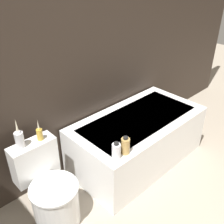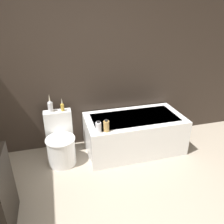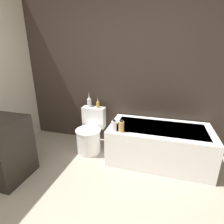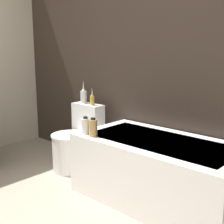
{
  "view_description": "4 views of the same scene",
  "coord_description": "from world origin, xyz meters",
  "px_view_note": "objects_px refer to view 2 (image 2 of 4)",
  "views": [
    {
      "loc": [
        -1.06,
        0.18,
        2.04
      ],
      "look_at": [
        0.34,
        1.64,
        0.85
      ],
      "focal_mm": 42.0,
      "sensor_mm": 36.0,
      "label": 1
    },
    {
      "loc": [
        -0.34,
        -1.08,
        2.03
      ],
      "look_at": [
        0.37,
        1.51,
        0.79
      ],
      "focal_mm": 35.0,
      "sensor_mm": 36.0,
      "label": 2
    },
    {
      "loc": [
        0.75,
        -0.77,
        1.63
      ],
      "look_at": [
        0.09,
        1.54,
        0.79
      ],
      "focal_mm": 28.0,
      "sensor_mm": 36.0,
      "label": 3
    },
    {
      "loc": [
        2.23,
        -0.47,
        1.36
      ],
      "look_at": [
        0.38,
        1.52,
        0.78
      ],
      "focal_mm": 50.0,
      "sensor_mm": 36.0,
      "label": 4
    }
  ],
  "objects_px": {
    "shampoo_bottle_tall": "(98,127)",
    "vase_gold": "(50,106)",
    "vase_silver": "(62,107)",
    "bathtub": "(134,133)",
    "toilet": "(61,143)",
    "shampoo_bottle_short": "(106,126)"
  },
  "relations": [
    {
      "from": "bathtub",
      "to": "toilet",
      "type": "height_order",
      "value": "toilet"
    },
    {
      "from": "toilet",
      "to": "vase_silver",
      "type": "xyz_separation_m",
      "value": [
        0.08,
        0.19,
        0.49
      ]
    },
    {
      "from": "vase_gold",
      "to": "bathtub",
      "type": "bearing_deg",
      "value": -10.03
    },
    {
      "from": "bathtub",
      "to": "toilet",
      "type": "xyz_separation_m",
      "value": [
        -1.13,
        -0.0,
        0.01
      ]
    },
    {
      "from": "vase_gold",
      "to": "shampoo_bottle_tall",
      "type": "relative_size",
      "value": 1.61
    },
    {
      "from": "toilet",
      "to": "vase_silver",
      "type": "height_order",
      "value": "vase_silver"
    },
    {
      "from": "shampoo_bottle_tall",
      "to": "vase_gold",
      "type": "bearing_deg",
      "value": 138.99
    },
    {
      "from": "bathtub",
      "to": "vase_silver",
      "type": "distance_m",
      "value": 1.17
    },
    {
      "from": "bathtub",
      "to": "shampoo_bottle_short",
      "type": "relative_size",
      "value": 8.64
    },
    {
      "from": "vase_gold",
      "to": "shampoo_bottle_tall",
      "type": "xyz_separation_m",
      "value": [
        0.59,
        -0.51,
        -0.16
      ]
    },
    {
      "from": "vase_gold",
      "to": "shampoo_bottle_tall",
      "type": "bearing_deg",
      "value": -41.01
    },
    {
      "from": "bathtub",
      "to": "vase_gold",
      "type": "xyz_separation_m",
      "value": [
        -1.21,
        0.21,
        0.52
      ]
    },
    {
      "from": "shampoo_bottle_tall",
      "to": "shampoo_bottle_short",
      "type": "distance_m",
      "value": 0.11
    },
    {
      "from": "toilet",
      "to": "vase_gold",
      "type": "xyz_separation_m",
      "value": [
        -0.08,
        0.22,
        0.51
      ]
    },
    {
      "from": "bathtub",
      "to": "vase_gold",
      "type": "distance_m",
      "value": 1.34
    },
    {
      "from": "vase_silver",
      "to": "bathtub",
      "type": "bearing_deg",
      "value": -10.42
    },
    {
      "from": "toilet",
      "to": "shampoo_bottle_tall",
      "type": "relative_size",
      "value": 4.33
    },
    {
      "from": "vase_gold",
      "to": "shampoo_bottle_short",
      "type": "relative_size",
      "value": 1.53
    },
    {
      "from": "bathtub",
      "to": "shampoo_bottle_tall",
      "type": "distance_m",
      "value": 0.78
    },
    {
      "from": "bathtub",
      "to": "vase_silver",
      "type": "xyz_separation_m",
      "value": [
        -1.05,
        0.19,
        0.49
      ]
    },
    {
      "from": "vase_gold",
      "to": "vase_silver",
      "type": "height_order",
      "value": "vase_gold"
    },
    {
      "from": "toilet",
      "to": "shampoo_bottle_tall",
      "type": "distance_m",
      "value": 0.68
    }
  ]
}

